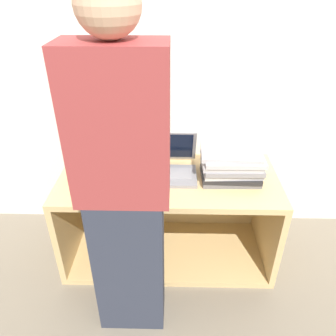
# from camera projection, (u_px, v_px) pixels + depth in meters

# --- Properties ---
(ground_plane) EXTENTS (12.00, 12.00, 0.00)m
(ground_plane) POSITION_uv_depth(u_px,v_px,m) (167.00, 287.00, 2.03)
(ground_plane) COLOR #756B5B
(wall_back) EXTENTS (8.00, 0.05, 2.40)m
(wall_back) POSITION_uv_depth(u_px,v_px,m) (170.00, 61.00, 1.99)
(wall_back) COLOR silver
(wall_back) RESTS_ON ground_plane
(cart) EXTENTS (1.31, 0.59, 0.62)m
(cart) POSITION_uv_depth(u_px,v_px,m) (169.00, 211.00, 2.17)
(cart) COLOR tan
(cart) RESTS_ON ground_plane
(laptop_open) EXTENTS (0.34, 0.32, 0.24)m
(laptop_open) POSITION_uv_depth(u_px,v_px,m) (169.00, 166.00, 1.97)
(laptop_open) COLOR gray
(laptop_open) RESTS_ON cart
(laptop_stack_left) EXTENTS (0.36, 0.25, 0.18)m
(laptop_stack_left) POSITION_uv_depth(u_px,v_px,m) (105.00, 163.00, 1.91)
(laptop_stack_left) COLOR #B7B7BC
(laptop_stack_left) RESTS_ON cart
(laptop_stack_right) EXTENTS (0.36, 0.26, 0.18)m
(laptop_stack_right) POSITION_uv_depth(u_px,v_px,m) (231.00, 165.00, 1.90)
(laptop_stack_right) COLOR slate
(laptop_stack_right) RESTS_ON cart
(person) EXTENTS (0.40, 0.53, 1.70)m
(person) POSITION_uv_depth(u_px,v_px,m) (124.00, 189.00, 1.43)
(person) COLOR #2D3342
(person) RESTS_ON ground_plane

